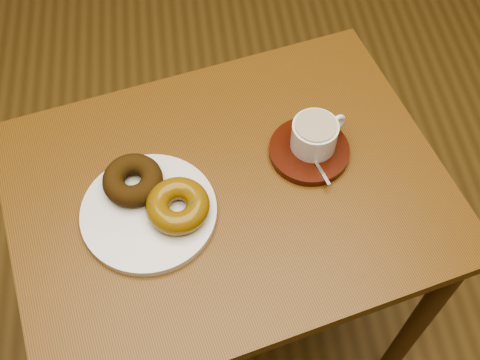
{
  "coord_description": "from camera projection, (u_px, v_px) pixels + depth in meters",
  "views": [
    {
      "loc": [
        0.06,
        -0.48,
        1.54
      ],
      "look_at": [
        0.12,
        0.06,
        0.7
      ],
      "focal_mm": 45.0,
      "sensor_mm": 36.0,
      "label": 1
    }
  ],
  "objects": [
    {
      "name": "teaspoon",
      "position": [
        310.0,
        152.0,
        1.03
      ],
      "size": [
        0.04,
        0.09,
        0.01
      ],
      "rotation": [
        0.0,
        0.0,
        0.28
      ],
      "color": "silver",
      "rests_on": "saucer"
    },
    {
      "name": "donut_caramel",
      "position": [
        178.0,
        206.0,
        0.95
      ],
      "size": [
        0.13,
        0.13,
        0.04
      ],
      "rotation": [
        0.0,
        0.0,
        0.35
      ],
      "color": "#7B580D",
      "rests_on": "donut_plate"
    },
    {
      "name": "donut_plate",
      "position": [
        149.0,
        212.0,
        0.98
      ],
      "size": [
        0.25,
        0.25,
        0.01
      ],
      "primitive_type": "cylinder",
      "rotation": [
        0.0,
        0.0,
        0.13
      ],
      "color": "silver",
      "rests_on": "cafe_table"
    },
    {
      "name": "coffee_cup",
      "position": [
        315.0,
        135.0,
        1.02
      ],
      "size": [
        0.1,
        0.08,
        0.06
      ],
      "rotation": [
        0.0,
        0.0,
        0.44
      ],
      "color": "silver",
      "rests_on": "saucer"
    },
    {
      "name": "saucer",
      "position": [
        309.0,
        151.0,
        1.04
      ],
      "size": [
        0.19,
        0.19,
        0.01
      ],
      "primitive_type": "cylinder",
      "rotation": [
        0.0,
        0.0,
        0.47
      ],
      "color": "#381007",
      "rests_on": "cafe_table"
    },
    {
      "name": "ground",
      "position": [
        195.0,
        350.0,
        1.55
      ],
      "size": [
        6.0,
        6.0,
        0.0
      ],
      "primitive_type": "plane",
      "color": "brown",
      "rests_on": "ground"
    },
    {
      "name": "cafe_table",
      "position": [
        229.0,
        219.0,
        1.1
      ],
      "size": [
        0.83,
        0.7,
        0.68
      ],
      "rotation": [
        0.0,
        0.0,
        0.23
      ],
      "color": "brown",
      "rests_on": "ground"
    },
    {
      "name": "donut_cinnamon",
      "position": [
        133.0,
        180.0,
        0.98
      ],
      "size": [
        0.11,
        0.11,
        0.04
      ],
      "primitive_type": "torus",
      "rotation": [
        0.0,
        0.0,
        0.08
      ],
      "color": "#34210A",
      "rests_on": "donut_plate"
    }
  ]
}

